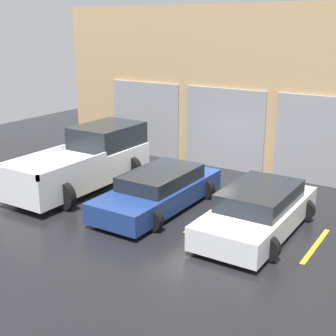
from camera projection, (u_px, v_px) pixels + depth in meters
ground_plane at (188, 191)px, 15.22m from camera, size 28.00×28.00×0.00m
shophouse_building at (234, 91)px, 17.02m from camera, size 15.03×0.68×5.90m
pickup_truck at (87, 161)px, 15.45m from camera, size 2.49×5.23×1.90m
sedan_white at (258, 211)px, 12.12m from camera, size 2.19×4.40×1.20m
sedan_side at (159, 190)px, 13.72m from camera, size 2.12×4.66×1.13m
parking_stripe_far_left at (48, 181)px, 16.24m from camera, size 0.12×2.20×0.01m
parking_stripe_left at (118, 198)px, 14.65m from camera, size 0.12×2.20×0.01m
parking_stripe_centre at (205, 219)px, 13.06m from camera, size 0.12×2.20×0.01m
parking_stripe_right at (316, 245)px, 11.47m from camera, size 0.12×2.20×0.01m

